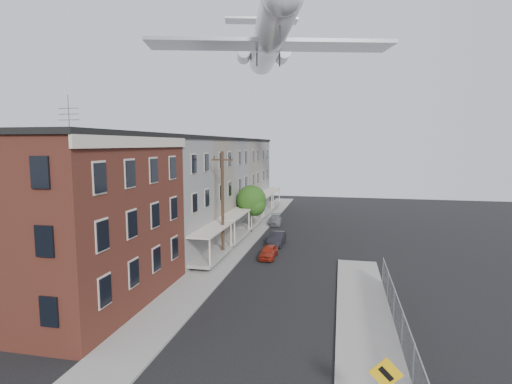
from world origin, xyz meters
TOP-DOWN VIEW (x-y plane):
  - sidewalk_left at (-5.50, 24.00)m, footprint 3.00×62.00m
  - sidewalk_right at (5.50, 6.00)m, footprint 3.00×26.00m
  - curb_left at (-4.05, 24.00)m, footprint 0.15×62.00m
  - curb_right at (4.05, 6.00)m, footprint 0.15×26.00m
  - corner_building at (-12.00, 7.00)m, footprint 10.31×12.30m
  - row_house_a at (-11.96, 16.50)m, footprint 11.98×7.00m
  - row_house_b at (-11.96, 23.50)m, footprint 11.98×7.00m
  - row_house_c at (-11.96, 30.50)m, footprint 11.98×7.00m
  - row_house_d at (-11.96, 37.50)m, footprint 11.98×7.00m
  - row_house_e at (-11.96, 44.50)m, footprint 11.98×7.00m
  - chainlink_fence at (7.00, 5.00)m, footprint 0.06×18.06m
  - warning_sign at (5.60, -1.03)m, footprint 1.10×0.11m
  - utility_pole at (-5.60, 18.00)m, footprint 1.80×0.26m
  - street_tree at (-5.27, 27.92)m, footprint 3.22×3.20m
  - car_near at (-1.80, 18.69)m, footprint 1.33×3.21m
  - car_mid at (-1.81, 23.19)m, footprint 1.36×3.78m
  - car_far at (-3.60, 32.94)m, footprint 1.84×3.82m
  - airplane at (-3.21, 26.11)m, footprint 22.94×26.23m

SIDE VIEW (x-z plane):
  - sidewalk_left at x=-5.50m, z-range 0.00..0.12m
  - sidewalk_right at x=5.50m, z-range 0.00..0.12m
  - curb_left at x=-4.05m, z-range 0.00..0.14m
  - curb_right at x=4.05m, z-range 0.00..0.14m
  - car_far at x=-3.60m, z-range 0.00..1.07m
  - car_near at x=-1.80m, z-range 0.00..1.09m
  - car_mid at x=-1.81m, z-range 0.00..1.24m
  - chainlink_fence at x=7.00m, z-range 0.05..1.95m
  - warning_sign at x=5.60m, z-range 0.48..3.28m
  - street_tree at x=-5.27m, z-range 0.85..6.05m
  - utility_pole at x=-5.60m, z-range 0.17..9.17m
  - row_house_a at x=-11.96m, z-range -0.02..10.28m
  - row_house_b at x=-11.96m, z-range -0.02..10.28m
  - row_house_c at x=-11.96m, z-range -0.02..10.28m
  - row_house_d at x=-11.96m, z-range -0.02..10.28m
  - row_house_e at x=-11.96m, z-range -0.02..10.28m
  - corner_building at x=-12.00m, z-range -0.91..11.24m
  - airplane at x=-3.21m, z-range 15.98..23.54m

